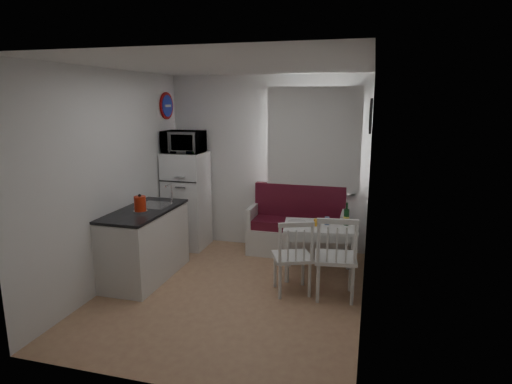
{
  "coord_description": "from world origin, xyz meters",
  "views": [
    {
      "loc": [
        1.52,
        -4.46,
        2.25
      ],
      "look_at": [
        0.16,
        0.5,
        1.13
      ],
      "focal_mm": 30.0,
      "sensor_mm": 36.0,
      "label": 1
    }
  ],
  "objects_px": {
    "dining_table": "(320,231)",
    "bench": "(297,232)",
    "kitchen_counter": "(146,243)",
    "chair_left": "(291,249)",
    "fridge": "(187,200)",
    "wine_bottle": "(347,214)",
    "chair_right": "(335,249)",
    "microwave": "(183,142)",
    "kettle": "(140,204)"
  },
  "relations": [
    {
      "from": "fridge",
      "to": "chair_left",
      "type": "bearing_deg",
      "value": -34.5
    },
    {
      "from": "kitchen_counter",
      "to": "wine_bottle",
      "type": "bearing_deg",
      "value": 16.56
    },
    {
      "from": "bench",
      "to": "chair_left",
      "type": "relative_size",
      "value": 2.57
    },
    {
      "from": "fridge",
      "to": "wine_bottle",
      "type": "distance_m",
      "value": 2.49
    },
    {
      "from": "kitchen_counter",
      "to": "kettle",
      "type": "height_order",
      "value": "kitchen_counter"
    },
    {
      "from": "fridge",
      "to": "wine_bottle",
      "type": "relative_size",
      "value": 5.06
    },
    {
      "from": "bench",
      "to": "dining_table",
      "type": "xyz_separation_m",
      "value": [
        0.41,
        -0.73,
        0.27
      ]
    },
    {
      "from": "kitchen_counter",
      "to": "bench",
      "type": "distance_m",
      "value": 2.19
    },
    {
      "from": "kettle",
      "to": "microwave",
      "type": "bearing_deg",
      "value": 91.27
    },
    {
      "from": "kettle",
      "to": "wine_bottle",
      "type": "bearing_deg",
      "value": 20.3
    },
    {
      "from": "microwave",
      "to": "kettle",
      "type": "relative_size",
      "value": 2.6
    },
    {
      "from": "bench",
      "to": "chair_right",
      "type": "distance_m",
      "value": 1.58
    },
    {
      "from": "dining_table",
      "to": "microwave",
      "type": "distance_m",
      "value": 2.42
    },
    {
      "from": "chair_right",
      "to": "chair_left",
      "type": "bearing_deg",
      "value": 172.29
    },
    {
      "from": "chair_left",
      "to": "chair_right",
      "type": "bearing_deg",
      "value": -23.73
    },
    {
      "from": "chair_right",
      "to": "kettle",
      "type": "bearing_deg",
      "value": 176.1
    },
    {
      "from": "chair_right",
      "to": "microwave",
      "type": "height_order",
      "value": "microwave"
    },
    {
      "from": "kitchen_counter",
      "to": "kettle",
      "type": "distance_m",
      "value": 0.58
    },
    {
      "from": "dining_table",
      "to": "kitchen_counter",
      "type": "bearing_deg",
      "value": -171.39
    },
    {
      "from": "kitchen_counter",
      "to": "chair_left",
      "type": "height_order",
      "value": "kitchen_counter"
    },
    {
      "from": "bench",
      "to": "chair_right",
      "type": "relative_size",
      "value": 2.66
    },
    {
      "from": "dining_table",
      "to": "fridge",
      "type": "distance_m",
      "value": 2.2
    },
    {
      "from": "chair_left",
      "to": "wine_bottle",
      "type": "height_order",
      "value": "wine_bottle"
    },
    {
      "from": "kitchen_counter",
      "to": "microwave",
      "type": "height_order",
      "value": "microwave"
    },
    {
      "from": "fridge",
      "to": "microwave",
      "type": "height_order",
      "value": "microwave"
    },
    {
      "from": "fridge",
      "to": "microwave",
      "type": "bearing_deg",
      "value": -90.0
    },
    {
      "from": "microwave",
      "to": "kettle",
      "type": "bearing_deg",
      "value": -88.73
    },
    {
      "from": "kitchen_counter",
      "to": "chair_left",
      "type": "relative_size",
      "value": 2.39
    },
    {
      "from": "dining_table",
      "to": "bench",
      "type": "bearing_deg",
      "value": 111.81
    },
    {
      "from": "kitchen_counter",
      "to": "chair_right",
      "type": "height_order",
      "value": "kitchen_counter"
    },
    {
      "from": "kettle",
      "to": "bench",
      "type": "bearing_deg",
      "value": 42.28
    },
    {
      "from": "kitchen_counter",
      "to": "kettle",
      "type": "bearing_deg",
      "value": -72.78
    },
    {
      "from": "dining_table",
      "to": "microwave",
      "type": "height_order",
      "value": "microwave"
    },
    {
      "from": "kitchen_counter",
      "to": "chair_right",
      "type": "bearing_deg",
      "value": -1.06
    },
    {
      "from": "bench",
      "to": "kettle",
      "type": "relative_size",
      "value": 6.33
    },
    {
      "from": "dining_table",
      "to": "chair_left",
      "type": "bearing_deg",
      "value": -118.45
    },
    {
      "from": "kitchen_counter",
      "to": "chair_left",
      "type": "xyz_separation_m",
      "value": [
        1.88,
        -0.04,
        0.11
      ]
    },
    {
      "from": "chair_right",
      "to": "microwave",
      "type": "distance_m",
      "value": 2.85
    },
    {
      "from": "kitchen_counter",
      "to": "bench",
      "type": "bearing_deg",
      "value": 38.32
    },
    {
      "from": "chair_left",
      "to": "microwave",
      "type": "relative_size",
      "value": 0.95
    },
    {
      "from": "chair_left",
      "to": "microwave",
      "type": "distance_m",
      "value": 2.47
    },
    {
      "from": "kitchen_counter",
      "to": "dining_table",
      "type": "relative_size",
      "value": 1.34
    },
    {
      "from": "dining_table",
      "to": "chair_left",
      "type": "distance_m",
      "value": 0.71
    },
    {
      "from": "kitchen_counter",
      "to": "fridge",
      "type": "relative_size",
      "value": 0.9
    },
    {
      "from": "chair_right",
      "to": "wine_bottle",
      "type": "bearing_deg",
      "value": 78.27
    },
    {
      "from": "kitchen_counter",
      "to": "chair_left",
      "type": "bearing_deg",
      "value": -1.08
    },
    {
      "from": "dining_table",
      "to": "wine_bottle",
      "type": "relative_size",
      "value": 3.39
    },
    {
      "from": "chair_right",
      "to": "wine_bottle",
      "type": "relative_size",
      "value": 1.83
    },
    {
      "from": "bench",
      "to": "chair_right",
      "type": "height_order",
      "value": "bench"
    },
    {
      "from": "kettle",
      "to": "chair_left",
      "type": "bearing_deg",
      "value": 3.88
    }
  ]
}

